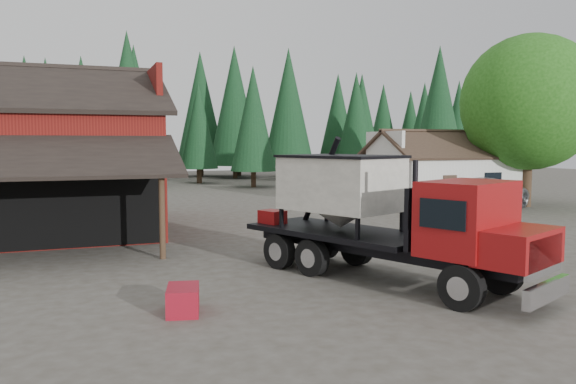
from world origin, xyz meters
name	(u,v)px	position (x,y,z in m)	size (l,w,h in m)	color
ground	(344,259)	(0.00, 0.00, 0.00)	(120.00, 120.00, 0.00)	#454036
red_barn	(6,170)	(-11.00, 9.90, 2.69)	(12.80, 13.63, 7.18)	maroon
farmhouse	(440,177)	(13.00, 13.00, 1.67)	(8.60, 6.42, 4.65)	silver
deciduous_tree	(530,107)	(17.01, 9.97, 5.91)	(8.00, 8.00, 10.20)	#382619
conifer_backdrop	(164,180)	(0.00, 42.00, 0.00)	(76.00, 16.00, 16.00)	#10321A
near_pine_b	(253,119)	(6.00, 30.00, 5.89)	(3.96, 3.96, 10.40)	#382619
near_pine_c	(439,108)	(22.00, 26.00, 6.89)	(4.84, 4.84, 12.40)	#382619
near_pine_d	(128,101)	(-4.00, 34.00, 7.39)	(5.28, 5.28, 13.40)	#382619
feed_truck	(383,213)	(-0.28, -2.97, 1.87)	(5.76, 9.07, 4.01)	black
silver_car	(485,193)	(14.00, 10.00, 0.92)	(3.04, 6.59, 1.83)	#AEB0B6
equip_box	(183,300)	(-6.00, -4.06, 0.30)	(0.70, 1.10, 0.60)	maroon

